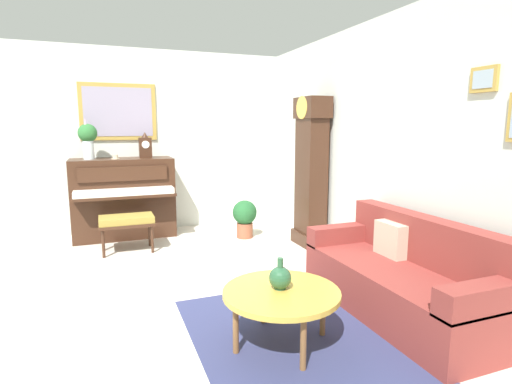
{
  "coord_description": "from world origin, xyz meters",
  "views": [
    {
      "loc": [
        3.97,
        -0.52,
        1.63
      ],
      "look_at": [
        -0.16,
        1.07,
        0.91
      ],
      "focal_mm": 28.37,
      "sensor_mm": 36.0,
      "label": 1
    }
  ],
  "objects_px": {
    "piano_bench": "(127,222)",
    "piano": "(124,198)",
    "flower_vase": "(88,137)",
    "mantel_clock": "(145,146)",
    "grandfather_clock": "(311,176)",
    "teacup": "(115,157)",
    "green_jug": "(280,278)",
    "coffee_table": "(281,294)",
    "couch": "(403,278)",
    "potted_plant": "(245,216)"
  },
  "relations": [
    {
      "from": "piano",
      "to": "potted_plant",
      "type": "bearing_deg",
      "value": 67.41
    },
    {
      "from": "couch",
      "to": "teacup",
      "type": "relative_size",
      "value": 16.38
    },
    {
      "from": "grandfather_clock",
      "to": "green_jug",
      "type": "distance_m",
      "value": 2.71
    },
    {
      "from": "mantel_clock",
      "to": "flower_vase",
      "type": "distance_m",
      "value": 0.79
    },
    {
      "from": "coffee_table",
      "to": "teacup",
      "type": "relative_size",
      "value": 7.59
    },
    {
      "from": "grandfather_clock",
      "to": "potted_plant",
      "type": "xyz_separation_m",
      "value": [
        -0.65,
        -0.73,
        -0.64
      ]
    },
    {
      "from": "piano_bench",
      "to": "grandfather_clock",
      "type": "relative_size",
      "value": 0.34
    },
    {
      "from": "piano",
      "to": "green_jug",
      "type": "height_order",
      "value": "piano"
    },
    {
      "from": "grandfather_clock",
      "to": "teacup",
      "type": "xyz_separation_m",
      "value": [
        -1.27,
        -2.48,
        0.23
      ]
    },
    {
      "from": "couch",
      "to": "teacup",
      "type": "xyz_separation_m",
      "value": [
        -3.43,
        -2.24,
        0.88
      ]
    },
    {
      "from": "coffee_table",
      "to": "flower_vase",
      "type": "relative_size",
      "value": 1.52
    },
    {
      "from": "piano",
      "to": "teacup",
      "type": "distance_m",
      "value": 0.61
    },
    {
      "from": "mantel_clock",
      "to": "coffee_table",
      "type": "bearing_deg",
      "value": 9.16
    },
    {
      "from": "coffee_table",
      "to": "mantel_clock",
      "type": "height_order",
      "value": "mantel_clock"
    },
    {
      "from": "coffee_table",
      "to": "couch",
      "type": "bearing_deg",
      "value": 94.96
    },
    {
      "from": "grandfather_clock",
      "to": "potted_plant",
      "type": "relative_size",
      "value": 3.62
    },
    {
      "from": "grandfather_clock",
      "to": "coffee_table",
      "type": "xyz_separation_m",
      "value": [
        2.26,
        -1.47,
        -0.57
      ]
    },
    {
      "from": "piano_bench",
      "to": "piano",
      "type": "bearing_deg",
      "value": 178.82
    },
    {
      "from": "piano_bench",
      "to": "flower_vase",
      "type": "height_order",
      "value": "flower_vase"
    },
    {
      "from": "piano",
      "to": "flower_vase",
      "type": "height_order",
      "value": "flower_vase"
    },
    {
      "from": "flower_vase",
      "to": "green_jug",
      "type": "height_order",
      "value": "flower_vase"
    },
    {
      "from": "green_jug",
      "to": "teacup",
      "type": "bearing_deg",
      "value": -163.86
    },
    {
      "from": "couch",
      "to": "mantel_clock",
      "type": "relative_size",
      "value": 5.0
    },
    {
      "from": "piano_bench",
      "to": "grandfather_clock",
      "type": "distance_m",
      "value": 2.53
    },
    {
      "from": "coffee_table",
      "to": "potted_plant",
      "type": "relative_size",
      "value": 1.57
    },
    {
      "from": "mantel_clock",
      "to": "piano_bench",
      "type": "bearing_deg",
      "value": -24.23
    },
    {
      "from": "piano_bench",
      "to": "flower_vase",
      "type": "bearing_deg",
      "value": -151.85
    },
    {
      "from": "coffee_table",
      "to": "green_jug",
      "type": "relative_size",
      "value": 3.67
    },
    {
      "from": "couch",
      "to": "coffee_table",
      "type": "height_order",
      "value": "couch"
    },
    {
      "from": "piano",
      "to": "grandfather_clock",
      "type": "relative_size",
      "value": 0.71
    },
    {
      "from": "piano_bench",
      "to": "couch",
      "type": "distance_m",
      "value": 3.47
    },
    {
      "from": "teacup",
      "to": "green_jug",
      "type": "xyz_separation_m",
      "value": [
        3.5,
        1.01,
        -0.68
      ]
    },
    {
      "from": "grandfather_clock",
      "to": "couch",
      "type": "xyz_separation_m",
      "value": [
        2.16,
        -0.24,
        -0.65
      ]
    },
    {
      "from": "piano",
      "to": "flower_vase",
      "type": "xyz_separation_m",
      "value": [
        0.0,
        -0.44,
        0.89
      ]
    },
    {
      "from": "coffee_table",
      "to": "mantel_clock",
      "type": "relative_size",
      "value": 2.32
    },
    {
      "from": "piano",
      "to": "coffee_table",
      "type": "distance_m",
      "value": 3.73
    },
    {
      "from": "coffee_table",
      "to": "teacup",
      "type": "distance_m",
      "value": 3.76
    },
    {
      "from": "flower_vase",
      "to": "piano_bench",
      "type": "bearing_deg",
      "value": 28.15
    },
    {
      "from": "coffee_table",
      "to": "potted_plant",
      "type": "distance_m",
      "value": 3.01
    },
    {
      "from": "couch",
      "to": "green_jug",
      "type": "bearing_deg",
      "value": -86.55
    },
    {
      "from": "piano_bench",
      "to": "mantel_clock",
      "type": "xyz_separation_m",
      "value": [
        -0.79,
        0.36,
        0.94
      ]
    },
    {
      "from": "piano_bench",
      "to": "coffee_table",
      "type": "relative_size",
      "value": 0.8
    },
    {
      "from": "grandfather_clock",
      "to": "piano_bench",
      "type": "bearing_deg",
      "value": -102.89
    },
    {
      "from": "piano",
      "to": "piano_bench",
      "type": "bearing_deg",
      "value": -1.18
    },
    {
      "from": "grandfather_clock",
      "to": "couch",
      "type": "height_order",
      "value": "grandfather_clock"
    },
    {
      "from": "couch",
      "to": "coffee_table",
      "type": "xyz_separation_m",
      "value": [
        0.11,
        -1.23,
        0.08
      ]
    },
    {
      "from": "piano",
      "to": "couch",
      "type": "xyz_separation_m",
      "value": [
        3.5,
        2.15,
        -0.28
      ]
    },
    {
      "from": "couch",
      "to": "piano",
      "type": "bearing_deg",
      "value": -148.43
    },
    {
      "from": "potted_plant",
      "to": "flower_vase",
      "type": "bearing_deg",
      "value": -108.17
    },
    {
      "from": "teacup",
      "to": "potted_plant",
      "type": "bearing_deg",
      "value": 70.48
    }
  ]
}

